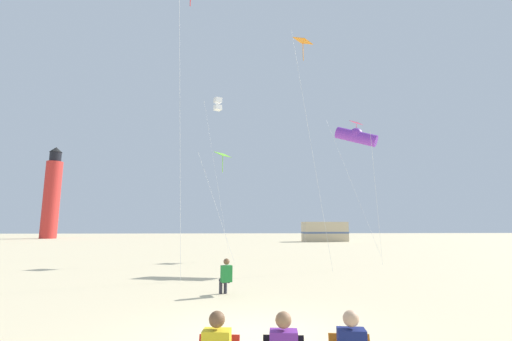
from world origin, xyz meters
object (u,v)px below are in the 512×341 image
kite_diamond_lime (222,158)px  kite_diamond_orange (304,51)px  kite_tube_violet (356,136)px  kite_flyer_standing (226,275)px  kite_box_white (218,104)px  rv_van_tan (325,232)px  lighthouse_distant (52,195)px  kite_diamond_rainbow (356,128)px

kite_diamond_lime → kite_diamond_orange: (4.62, -4.64, 5.33)m
kite_tube_violet → kite_diamond_orange: size_ratio=0.64×
kite_flyer_standing → kite_box_white: 22.17m
kite_flyer_standing → rv_van_tan: bearing=-128.3°
kite_tube_violet → kite_box_white: 14.72m
kite_diamond_lime → kite_box_white: bearing=95.6°
kite_box_white → lighthouse_distant: bearing=131.9°
kite_box_white → kite_diamond_rainbow: bearing=-13.9°
kite_diamond_lime → kite_box_white: size_ratio=0.52×
kite_diamond_rainbow → lighthouse_distant: bearing=138.6°
kite_diamond_rainbow → kite_diamond_orange: size_ratio=0.85×
kite_box_white → rv_van_tan: (14.83, 19.97, -11.69)m
kite_diamond_lime → kite_diamond_orange: size_ratio=0.55×
kite_flyer_standing → kite_diamond_lime: bearing=-106.1°
kite_diamond_orange → lighthouse_distant: lighthouse_distant is taller
kite_flyer_standing → kite_tube_violet: 12.86m
kite_diamond_rainbow → kite_diamond_lime: size_ratio=1.54×
kite_diamond_orange → lighthouse_distant: bearing=128.0°
kite_diamond_lime → lighthouse_distant: size_ratio=0.42×
kite_flyer_standing → rv_van_tan: (13.59, 38.27, 0.78)m
kite_flyer_standing → lighthouse_distant: (-32.84, 53.51, 7.22)m
kite_diamond_orange → kite_diamond_rainbow: bearing=55.7°
kite_tube_violet → lighthouse_distant: lighthouse_distant is taller
kite_diamond_orange → kite_box_white: bearing=113.9°
kite_diamond_lime → kite_box_white: 9.83m
kite_diamond_lime → lighthouse_distant: lighthouse_distant is taller
kite_flyer_standing → lighthouse_distant: lighthouse_distant is taller
kite_tube_violet → kite_diamond_lime: size_ratio=1.15×
kite_diamond_orange → lighthouse_distant: size_ratio=0.76×
kite_diamond_orange → lighthouse_distant: 60.14m
kite_diamond_rainbow → lighthouse_distant: lighthouse_distant is taller
kite_diamond_orange → kite_diamond_lime: bearing=134.9°
kite_diamond_rainbow → rv_van_tan: (3.22, 22.84, -8.86)m
kite_diamond_rainbow → kite_diamond_lime: (-10.88, -4.54, -3.59)m
kite_flyer_standing → kite_diamond_orange: size_ratio=0.09×
kite_tube_violet → rv_van_tan: kite_tube_violet is taller
kite_flyer_standing → kite_tube_violet: kite_tube_violet is taller
kite_box_white → rv_van_tan: bearing=53.4°
kite_diamond_orange → rv_van_tan: kite_diamond_orange is taller
kite_diamond_rainbow → rv_van_tan: kite_diamond_rainbow is taller
kite_flyer_standing → kite_diamond_lime: (-0.51, 10.89, 6.05)m
kite_diamond_lime → kite_box_white: kite_box_white is taller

